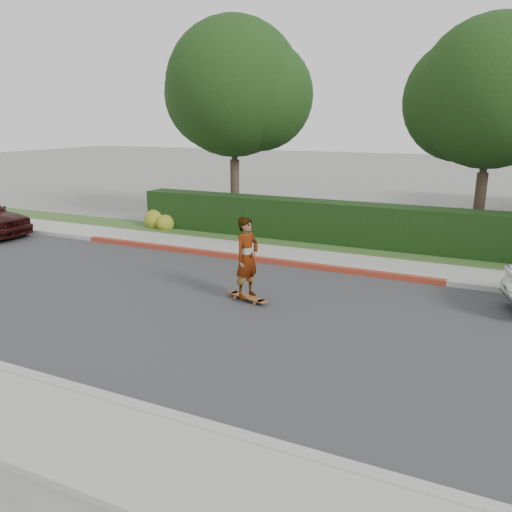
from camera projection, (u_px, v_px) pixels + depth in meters
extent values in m
plane|color=slate|center=(375.00, 339.00, 9.90)|extent=(120.00, 120.00, 0.00)
cube|color=#2D2D30|center=(375.00, 338.00, 9.89)|extent=(60.00, 8.00, 0.01)
cube|color=#9E9E99|center=(306.00, 457.00, 6.29)|extent=(60.00, 0.20, 0.15)
cube|color=gray|center=(278.00, 507.00, 5.51)|extent=(60.00, 1.60, 0.12)
cube|color=#9E9E99|center=(407.00, 278.00, 13.46)|extent=(60.00, 0.20, 0.15)
cube|color=maroon|center=(242.00, 257.00, 15.50)|extent=(12.00, 0.21, 0.15)
cube|color=gray|center=(412.00, 270.00, 14.25)|extent=(60.00, 1.60, 0.12)
cube|color=#2D4C1E|center=(420.00, 257.00, 15.66)|extent=(60.00, 1.60, 0.10)
cube|color=black|center=(334.00, 224.00, 17.22)|extent=(15.00, 1.00, 1.50)
sphere|color=#2D4C19|center=(156.00, 220.00, 19.91)|extent=(0.90, 0.90, 0.90)
sphere|color=#2D4C19|center=(165.00, 223.00, 19.50)|extent=(0.70, 0.70, 0.70)
cylinder|color=#33261C|center=(235.00, 194.00, 20.04)|extent=(0.36, 0.36, 2.70)
cylinder|color=#33261C|center=(234.00, 142.00, 19.51)|extent=(0.24, 0.24, 2.25)
sphere|color=black|center=(234.00, 88.00, 18.97)|extent=(5.20, 5.20, 5.20)
sphere|color=black|center=(221.00, 94.00, 19.70)|extent=(4.42, 4.42, 4.42)
sphere|color=black|center=(259.00, 96.00, 18.95)|extent=(4.16, 4.16, 4.16)
cylinder|color=#33261C|center=(479.00, 210.00, 16.83)|extent=(0.36, 0.36, 2.52)
cylinder|color=#33261C|center=(485.00, 153.00, 16.33)|extent=(0.24, 0.24, 2.10)
sphere|color=black|center=(492.00, 93.00, 15.84)|extent=(4.80, 4.80, 4.80)
sphere|color=black|center=(465.00, 100.00, 16.57)|extent=(4.08, 4.08, 4.08)
cylinder|color=#DB683C|center=(235.00, 297.00, 12.09)|extent=(0.07, 0.05, 0.06)
cylinder|color=#DB683C|center=(240.00, 295.00, 12.22)|extent=(0.07, 0.05, 0.06)
cylinder|color=#DB683C|center=(255.00, 304.00, 11.67)|extent=(0.07, 0.05, 0.06)
cylinder|color=#DB683C|center=(260.00, 302.00, 11.80)|extent=(0.07, 0.05, 0.06)
cube|color=silver|center=(238.00, 295.00, 12.14)|extent=(0.11, 0.20, 0.03)
cube|color=silver|center=(257.00, 301.00, 11.72)|extent=(0.11, 0.20, 0.03)
cube|color=brown|center=(247.00, 297.00, 11.92)|extent=(0.99, 0.51, 0.02)
cylinder|color=brown|center=(233.00, 292.00, 12.24)|extent=(0.30, 0.30, 0.02)
cylinder|color=brown|center=(262.00, 301.00, 11.61)|extent=(0.30, 0.30, 0.02)
imported|color=white|center=(247.00, 258.00, 11.67)|extent=(0.63, 0.80, 1.93)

